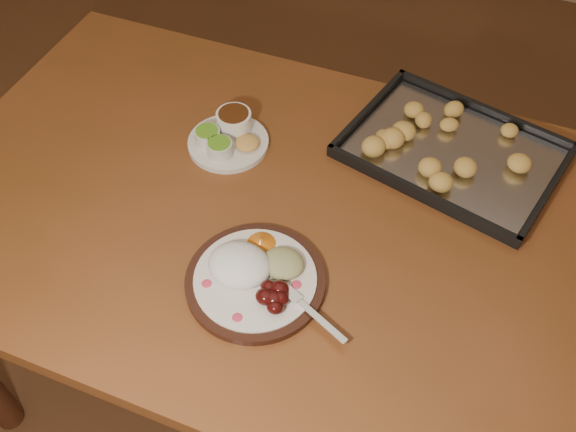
% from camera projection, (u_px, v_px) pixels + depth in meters
% --- Properties ---
extents(ground, '(4.00, 4.00, 0.00)m').
position_uv_depth(ground, '(243.00, 269.00, 2.07)').
color(ground, brown).
rests_on(ground, ground).
extents(dining_table, '(1.52, 0.93, 0.75)m').
position_uv_depth(dining_table, '(294.00, 245.00, 1.32)').
color(dining_table, brown).
rests_on(dining_table, ground).
extents(dinner_plate, '(0.32, 0.25, 0.06)m').
position_uv_depth(dinner_plate, '(255.00, 275.00, 1.13)').
color(dinner_plate, black).
rests_on(dinner_plate, dining_table).
extents(condiment_saucer, '(0.17, 0.17, 0.06)m').
position_uv_depth(condiment_saucer, '(228.00, 136.00, 1.35)').
color(condiment_saucer, beige).
rests_on(condiment_saucer, dining_table).
extents(baking_tray, '(0.48, 0.40, 0.04)m').
position_uv_depth(baking_tray, '(453.00, 149.00, 1.34)').
color(baking_tray, black).
rests_on(baking_tray, dining_table).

